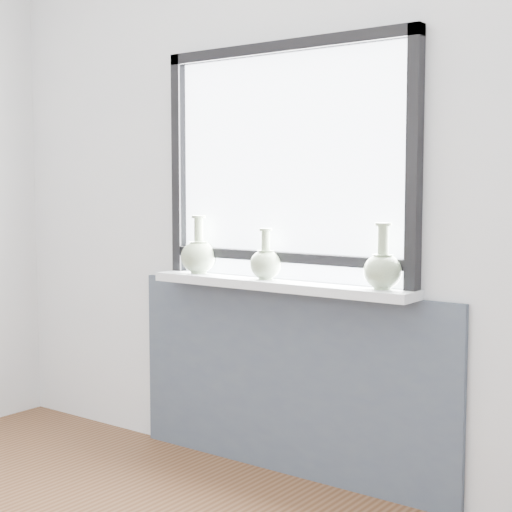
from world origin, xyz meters
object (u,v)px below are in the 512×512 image
Objects in this scene: windowsill at (278,285)px; vase_c at (383,268)px; vase_b at (266,262)px; vase_a at (199,255)px.

vase_c reaches higher than windowsill.
vase_c is (0.58, 0.00, 0.01)m from vase_b.
vase_a reaches higher than vase_b.
vase_a is at bearing 179.00° from windowsill.
windowsill is 4.76× the size of vase_a.
vase_a reaches higher than vase_c.
vase_c reaches higher than vase_b.
windowsill is 0.53m from vase_c.
vase_c is (0.51, 0.01, 0.11)m from windowsill.
vase_b reaches higher than windowsill.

